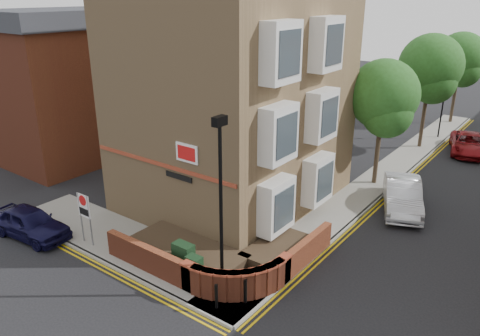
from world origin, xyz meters
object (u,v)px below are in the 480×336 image
object	(u,v)px
utility_cabinet_large	(184,258)
zone_sign	(84,210)
navy_hatchback	(30,223)
silver_car_near	(402,195)
lamppost	(221,208)

from	to	relation	value
utility_cabinet_large	zone_sign	world-z (taller)	zone_sign
navy_hatchback	silver_car_near	world-z (taller)	silver_car_near
zone_sign	navy_hatchback	bearing A→B (deg)	-159.06
zone_sign	navy_hatchback	world-z (taller)	zone_sign
silver_car_near	lamppost	bearing A→B (deg)	-126.88
utility_cabinet_large	zone_sign	size ratio (longest dim) A/B	0.55
navy_hatchback	silver_car_near	xyz separation A→B (m)	(11.88, 12.22, 0.09)
lamppost	utility_cabinet_large	xyz separation A→B (m)	(-1.90, 0.10, -2.62)
utility_cabinet_large	navy_hatchback	xyz separation A→B (m)	(-7.31, -1.80, -0.05)
utility_cabinet_large	navy_hatchback	distance (m)	7.53
utility_cabinet_large	silver_car_near	xyz separation A→B (m)	(4.57, 10.42, 0.04)
utility_cabinet_large	zone_sign	distance (m)	4.86
utility_cabinet_large	silver_car_near	world-z (taller)	silver_car_near
utility_cabinet_large	navy_hatchback	bearing A→B (deg)	-166.16
silver_car_near	zone_sign	bearing A→B (deg)	-152.20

